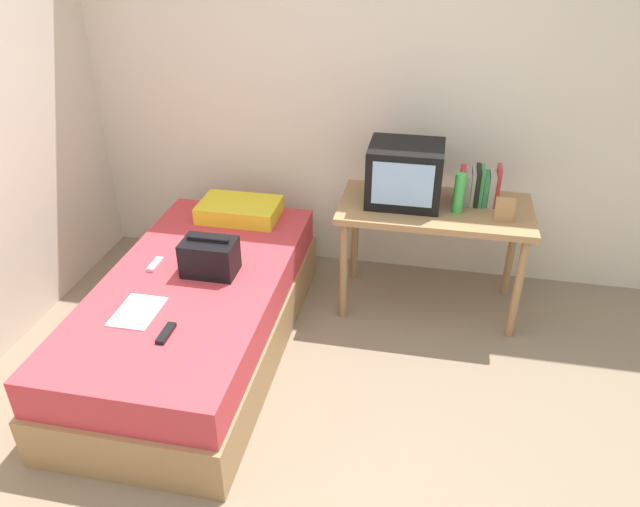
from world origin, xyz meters
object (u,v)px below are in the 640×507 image
object	(u,v)px
book_row	(479,187)
picture_frame	(505,210)
water_bottle	(459,193)
remote_silver	(155,264)
remote_dark	(166,333)
desk	(434,219)
tv	(405,174)
pillow	(240,210)
handbag	(210,257)
bed	(196,315)
magazine	(138,312)

from	to	relation	value
book_row	picture_frame	xyz separation A→B (m)	(0.14, -0.22, -0.03)
water_bottle	remote_silver	size ratio (longest dim) A/B	1.69
remote_dark	desk	bearing A→B (deg)	45.38
tv	pillow	bearing A→B (deg)	179.52
remote_dark	remote_silver	distance (m)	0.67
handbag	desk	bearing A→B (deg)	28.43
handbag	remote_silver	bearing A→B (deg)	179.50
book_row	tv	bearing A→B (deg)	-172.27
bed	handbag	distance (m)	0.37
water_bottle	book_row	distance (m)	0.19
pillow	water_bottle	bearing A→B (deg)	-4.10
bed	pillow	distance (m)	0.83
remote_dark	magazine	bearing A→B (deg)	146.34
remote_dark	bed	bearing A→B (deg)	98.07
desk	tv	size ratio (longest dim) A/B	2.64
tv	picture_frame	world-z (taller)	tv
handbag	remote_silver	xyz separation A→B (m)	(-0.34, 0.00, -0.09)
magazine	remote_dark	size ratio (longest dim) A/B	1.86
tv	remote_silver	world-z (taller)	tv
tv	remote_dark	distance (m)	1.68
picture_frame	pillow	distance (m)	1.68
tv	book_row	xyz separation A→B (m)	(0.44, 0.06, -0.07)
remote_silver	water_bottle	bearing A→B (deg)	19.50
pillow	tv	bearing A→B (deg)	-0.48
desk	water_bottle	xyz separation A→B (m)	(0.13, -0.06, 0.21)
book_row	picture_frame	world-z (taller)	book_row
bed	remote_dark	distance (m)	0.58
tv	water_bottle	distance (m)	0.34
desk	remote_dark	distance (m)	1.75
tv	water_bottle	world-z (taller)	tv
pillow	handbag	xyz separation A→B (m)	(0.05, -0.70, 0.05)
desk	remote_silver	distance (m)	1.69
pillow	remote_silver	bearing A→B (deg)	-112.38
tv	pillow	size ratio (longest dim) A/B	0.85
bed	tv	world-z (taller)	tv
pillow	bed	bearing A→B (deg)	-92.38
tv	desk	bearing A→B (deg)	-8.95
book_row	remote_dark	size ratio (longest dim) A/B	1.56
tv	book_row	size ratio (longest dim) A/B	1.80
water_bottle	book_row	xyz separation A→B (m)	(0.12, 0.15, -0.01)
desk	remote_silver	world-z (taller)	desk
desk	pillow	distance (m)	1.27
water_bottle	picture_frame	distance (m)	0.27
bed	handbag	xyz separation A→B (m)	(0.09, 0.08, 0.35)
desk	remote_dark	world-z (taller)	desk
handbag	bed	bearing A→B (deg)	-138.56
water_bottle	handbag	bearing A→B (deg)	-155.95
book_row	handbag	world-z (taller)	book_row
tv	pillow	distance (m)	1.12
bed	picture_frame	bearing A→B (deg)	19.68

